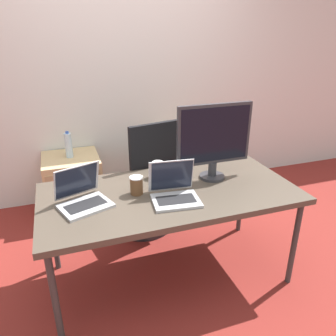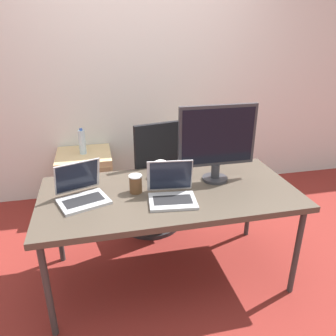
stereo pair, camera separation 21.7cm
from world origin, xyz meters
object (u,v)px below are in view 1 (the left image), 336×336
at_px(office_chair, 146,191).
at_px(water_bottle, 69,145).
at_px(coffee_cup_white, 158,169).
at_px(laptop_right, 174,192).
at_px(laptop_left, 83,197).
at_px(cabinet_left, 74,184).
at_px(coffee_cup_brown, 136,185).
at_px(monitor, 214,139).
at_px(cabinet_right, 177,170).

distance_m(office_chair, water_bottle, 0.87).
bearing_deg(coffee_cup_white, laptop_right, -90.68).
relative_size(office_chair, coffee_cup_white, 8.92).
bearing_deg(water_bottle, laptop_left, -89.22).
relative_size(cabinet_left, coffee_cup_brown, 4.77).
height_order(monitor, coffee_cup_brown, monitor).
distance_m(office_chair, coffee_cup_white, 0.56).
height_order(cabinet_left, coffee_cup_brown, coffee_cup_brown).
bearing_deg(office_chair, laptop_left, -131.34).
height_order(office_chair, water_bottle, office_chair).
relative_size(cabinet_left, laptop_right, 1.82).
height_order(laptop_right, monitor, monitor).
bearing_deg(cabinet_right, water_bottle, 179.88).
bearing_deg(laptop_right, water_bottle, 113.32).
xyz_separation_m(office_chair, water_bottle, (-0.59, 0.56, 0.31)).
height_order(water_bottle, laptop_right, laptop_right).
relative_size(office_chair, water_bottle, 4.11).
bearing_deg(water_bottle, coffee_cup_brown, -72.84).
relative_size(laptop_left, coffee_cup_white, 3.11).
bearing_deg(cabinet_right, office_chair, -132.51).
bearing_deg(laptop_left, monitor, 5.67).
relative_size(water_bottle, monitor, 0.46).
xyz_separation_m(monitor, coffee_cup_brown, (-0.58, -0.06, -0.23)).
height_order(office_chair, coffee_cup_white, office_chair).
relative_size(cabinet_left, coffee_cup_white, 4.92).
bearing_deg(coffee_cup_white, monitor, -21.62).
bearing_deg(coffee_cup_brown, water_bottle, 107.16).
bearing_deg(office_chair, coffee_cup_white, -91.78).
xyz_separation_m(laptop_right, coffee_cup_white, (0.00, 0.36, 0.01)).
height_order(coffee_cup_white, coffee_cup_brown, coffee_cup_brown).
bearing_deg(monitor, cabinet_right, 82.15).
bearing_deg(cabinet_right, monitor, -97.85).
relative_size(cabinet_right, laptop_left, 1.58).
height_order(laptop_left, monitor, monitor).
bearing_deg(coffee_cup_white, water_bottle, 120.73).
height_order(laptop_left, coffee_cup_brown, laptop_left).
bearing_deg(coffee_cup_white, laptop_left, -157.05).
xyz_separation_m(laptop_right, monitor, (0.37, 0.21, 0.24)).
bearing_deg(coffee_cup_brown, cabinet_right, 58.09).
xyz_separation_m(cabinet_left, cabinet_right, (1.10, 0.00, 0.00)).
bearing_deg(coffee_cup_brown, laptop_left, -175.34).
distance_m(water_bottle, laptop_left, 1.21).
xyz_separation_m(office_chair, cabinet_left, (-0.59, 0.55, -0.09)).
bearing_deg(cabinet_left, laptop_left, -89.22).
distance_m(cabinet_left, water_bottle, 0.41).
height_order(water_bottle, monitor, monitor).
relative_size(cabinet_left, monitor, 1.05).
xyz_separation_m(cabinet_left, monitor, (0.94, -1.11, 0.71)).
bearing_deg(office_chair, water_bottle, 136.70).
distance_m(office_chair, monitor, 0.91).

